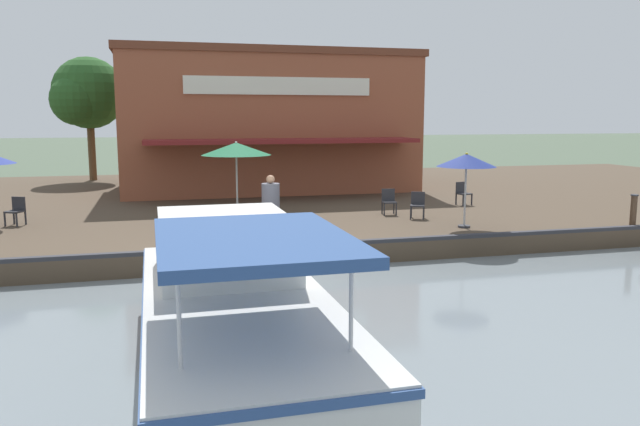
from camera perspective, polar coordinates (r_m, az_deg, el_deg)
ground_plane at (r=15.52m, az=-5.46°, el=-5.55°), size 220.00×220.00×0.00m
quay_deck at (r=26.20m, az=-9.36°, el=0.92°), size 22.00×56.00×0.60m
quay_edge_fender at (r=15.47m, az=-5.55°, el=-3.13°), size 0.20×50.40×0.10m
waterfront_restaurant at (r=29.16m, az=-5.17°, el=8.34°), size 9.61×12.80×6.05m
patio_umbrella_mid_patio_right at (r=20.74m, az=-7.67°, el=5.83°), size 2.30×2.30×2.44m
patio_umbrella_far_corner at (r=18.67m, az=13.24°, el=4.69°), size 1.72×1.72×2.21m
cafe_chair_facing_river at (r=20.23m, az=8.92°, el=0.85°), size 0.59×0.59×0.85m
cafe_chair_under_first_umbrella at (r=20.84m, az=-26.02°, el=0.29°), size 0.59×0.59×0.85m
cafe_chair_beside_entrance at (r=20.93m, az=6.31°, el=1.16°), size 0.51×0.51×0.85m
cafe_chair_mid_patio at (r=23.66m, az=12.93°, el=1.87°), size 0.52×0.52×0.85m
person_at_quay_edge at (r=16.69m, az=-4.53°, el=1.31°), size 0.48×0.48×1.70m
motorboat_fourth_along at (r=10.34m, az=-8.30°, el=-7.88°), size 8.74×2.76×2.36m
mooring_post at (r=20.54m, az=26.74°, el=0.19°), size 0.22×0.22×0.98m
tree_downstream_bank at (r=34.01m, az=-20.65°, el=10.07°), size 3.79×3.61×6.24m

